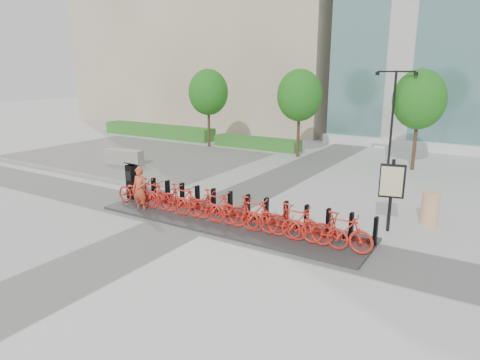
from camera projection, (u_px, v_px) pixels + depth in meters
The scene contains 28 objects.
ground at pixel (193, 219), 14.91m from camera, with size 120.00×120.00×0.00m, color silver.
gravel_patch at pixel (134, 156), 25.78m from camera, with size 14.00×14.00×0.00m, color slate.
curb at pixel (60, 171), 21.57m from camera, with size 14.00×0.25×0.15m, color gray.
hedge_a at pixel (158, 131), 33.06m from camera, with size 10.00×1.40×0.90m, color #2F7721.
hedge_b at pixel (257, 143), 28.22m from camera, with size 6.00×1.20×0.70m, color #2F7721.
tree_0 at pixel (208, 92), 27.96m from camera, with size 2.60×2.60×5.10m.
tree_1 at pixel (300, 95), 24.63m from camera, with size 2.60×2.60×5.10m.
tree_2 at pixel (419, 100), 21.30m from camera, with size 2.60×2.60×5.10m.
streetlamp at pixel (393, 109), 21.11m from camera, with size 2.00×0.20×5.00m.
dock_pad at pixel (229, 222), 14.48m from camera, with size 9.60×2.40×0.08m, color #343435.
dock_rail_posts at pixel (247, 207), 14.54m from camera, with size 8.74×0.50×0.85m, color black, non-canonical shape.
bike_0 at pixel (137, 192), 16.05m from camera, with size 0.66×1.90×1.00m, color red.
bike_1 at pixel (151, 193), 15.67m from camera, with size 0.52×1.84×1.11m, color red.
bike_2 at pixel (166, 198), 15.32m from camera, with size 0.66×1.90×1.00m, color red.
bike_3 at pixel (182, 200), 14.93m from camera, with size 0.52×1.84×1.11m, color red.
bike_4 at pixel (198, 204), 14.58m from camera, with size 0.66×1.90×1.00m, color red.
bike_5 at pixel (215, 206), 14.20m from camera, with size 0.52×1.84×1.11m, color red.
bike_6 at pixel (234, 212), 13.84m from camera, with size 0.66×1.90×1.00m, color red.
bike_7 at pixel (253, 214), 13.46m from camera, with size 0.52×1.84×1.11m, color red.
bike_8 at pixel (273, 220), 13.10m from camera, with size 0.66×1.90×1.00m, color red.
bike_9 at pixel (294, 222), 12.72m from camera, with size 0.52×1.84×1.11m, color red.
bike_10 at pixel (317, 229), 12.37m from camera, with size 0.66×1.90×1.00m, color red.
bike_11 at pixel (341, 232), 11.98m from camera, with size 0.52×1.84×1.11m, color red.
kiosk at pixel (132, 181), 16.85m from camera, with size 0.46×0.39×1.47m.
worker_red at pixel (140, 190), 15.50m from camera, with size 0.60×0.39×1.64m, color #D64A2C.
construction_barrel at pixel (430, 209), 14.26m from camera, with size 0.57×0.57×1.09m, color #E16900.
jersey_barrier at pixel (124, 157), 23.23m from camera, with size 2.15×0.59×0.83m, color gray.
map_sign at pixel (392, 184), 13.38m from camera, with size 0.78×0.29×2.36m.
Camera 1 is at (8.85, -11.09, 5.04)m, focal length 32.00 mm.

